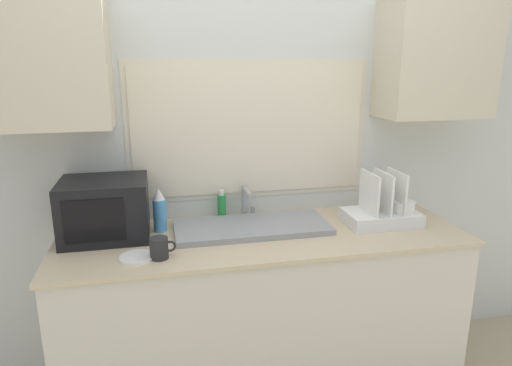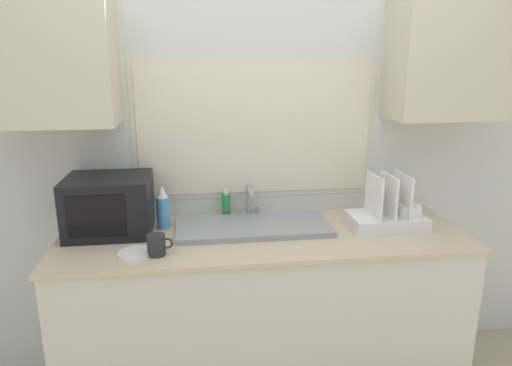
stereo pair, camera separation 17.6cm
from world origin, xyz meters
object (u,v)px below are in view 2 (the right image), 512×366
at_px(microwave, 109,205).
at_px(spray_bottle, 163,208).
at_px(faucet, 250,199).
at_px(mug_near_sink, 157,245).
at_px(dish_rack, 389,215).
at_px(soap_bottle, 226,205).

distance_m(microwave, spray_bottle, 0.27).
bearing_deg(faucet, spray_bottle, -169.30).
xyz_separation_m(spray_bottle, mug_near_sink, (-0.01, -0.34, -0.06)).
bearing_deg(mug_near_sink, dish_rack, 9.35).
bearing_deg(dish_rack, soap_bottle, 162.28).
bearing_deg(microwave, mug_near_sink, -51.65).
xyz_separation_m(microwave, dish_rack, (1.44, -0.13, -0.08)).
xyz_separation_m(faucet, spray_bottle, (-0.47, -0.09, -0.00)).
relative_size(dish_rack, mug_near_sink, 3.31).
relative_size(faucet, dish_rack, 0.48).
distance_m(dish_rack, spray_bottle, 1.19).
bearing_deg(faucet, mug_near_sink, -138.00).
xyz_separation_m(faucet, mug_near_sink, (-0.48, -0.43, -0.07)).
relative_size(faucet, mug_near_sink, 1.60).
height_order(spray_bottle, mug_near_sink, spray_bottle).
xyz_separation_m(microwave, mug_near_sink, (0.25, -0.32, -0.10)).
relative_size(faucet, spray_bottle, 0.82).
relative_size(soap_bottle, mug_near_sink, 1.41).
height_order(dish_rack, mug_near_sink, dish_rack).
bearing_deg(microwave, faucet, 8.58).
height_order(faucet, mug_near_sink, faucet).
relative_size(spray_bottle, soap_bottle, 1.39).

